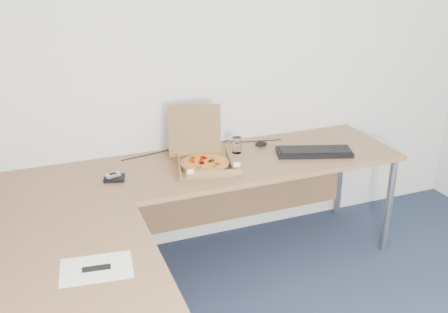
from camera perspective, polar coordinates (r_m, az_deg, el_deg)
name	(u,v)px	position (r m, az deg, el deg)	size (l,w,h in m)	color
desk	(180,207)	(2.77, -4.92, -5.60)	(2.50, 2.20, 0.73)	#8D623F
pizza_box	(204,160)	(3.17, -2.28, -0.40)	(0.34, 0.39, 0.34)	olive
drinking_glass	(237,145)	(3.37, 1.45, 1.29)	(0.06, 0.06, 0.11)	white
keyboard	(314,152)	(3.42, 10.04, 0.51)	(0.49, 0.17, 0.03)	black
mouse	(261,144)	(3.51, 4.19, 1.42)	(0.09, 0.06, 0.03)	black
wallet	(114,178)	(3.06, -12.17, -2.39)	(0.12, 0.10, 0.02)	black
phone	(113,175)	(3.07, -12.32, -2.03)	(0.08, 0.04, 0.02)	#B2B5BA
paper_sheet	(96,268)	(2.28, -14.08, -12.03)	(0.30, 0.21, 0.00)	white
cable_bundle	(200,148)	(3.47, -2.70, 0.96)	(0.55, 0.04, 0.01)	black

